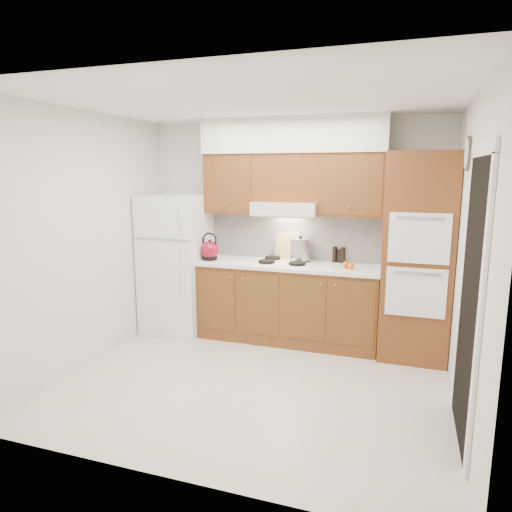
# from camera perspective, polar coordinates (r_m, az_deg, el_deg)

# --- Properties ---
(floor) EXTENTS (3.60, 3.60, 0.00)m
(floor) POSITION_cam_1_polar(r_m,az_deg,el_deg) (4.56, -0.34, -15.48)
(floor) COLOR beige
(floor) RESTS_ON ground
(ceiling) EXTENTS (3.60, 3.60, 0.00)m
(ceiling) POSITION_cam_1_polar(r_m,az_deg,el_deg) (4.14, -0.38, 18.90)
(ceiling) COLOR white
(ceiling) RESTS_ON wall_back
(wall_back) EXTENTS (3.60, 0.02, 2.60)m
(wall_back) POSITION_cam_1_polar(r_m,az_deg,el_deg) (5.58, 4.62, 3.31)
(wall_back) COLOR silver
(wall_back) RESTS_ON floor
(wall_left) EXTENTS (0.02, 3.00, 2.60)m
(wall_left) POSITION_cam_1_polar(r_m,az_deg,el_deg) (5.02, -20.19, 1.90)
(wall_left) COLOR silver
(wall_left) RESTS_ON floor
(wall_right) EXTENTS (0.02, 3.00, 2.60)m
(wall_right) POSITION_cam_1_polar(r_m,az_deg,el_deg) (3.97, 25.08, -0.60)
(wall_right) COLOR silver
(wall_right) RESTS_ON floor
(fridge) EXTENTS (0.75, 0.72, 1.72)m
(fridge) POSITION_cam_1_polar(r_m,az_deg,el_deg) (5.82, -9.87, -0.90)
(fridge) COLOR white
(fridge) RESTS_ON floor
(base_cabinets) EXTENTS (2.11, 0.60, 0.90)m
(base_cabinets) POSITION_cam_1_polar(r_m,az_deg,el_deg) (5.46, 3.99, -5.96)
(base_cabinets) COLOR brown
(base_cabinets) RESTS_ON floor
(countertop) EXTENTS (2.13, 0.62, 0.04)m
(countertop) POSITION_cam_1_polar(r_m,az_deg,el_deg) (5.34, 4.02, -1.14)
(countertop) COLOR white
(countertop) RESTS_ON base_cabinets
(backsplash) EXTENTS (2.11, 0.03, 0.56)m
(backsplash) POSITION_cam_1_polar(r_m,az_deg,el_deg) (5.57, 4.82, 2.47)
(backsplash) COLOR white
(backsplash) RESTS_ON countertop
(oven_cabinet) EXTENTS (0.70, 0.65, 2.20)m
(oven_cabinet) POSITION_cam_1_polar(r_m,az_deg,el_deg) (5.13, 19.49, -0.16)
(oven_cabinet) COLOR brown
(oven_cabinet) RESTS_ON floor
(upper_cab_left) EXTENTS (0.63, 0.33, 0.70)m
(upper_cab_left) POSITION_cam_1_polar(r_m,az_deg,el_deg) (5.60, -2.92, 9.00)
(upper_cab_left) COLOR brown
(upper_cab_left) RESTS_ON wall_back
(upper_cab_right) EXTENTS (0.73, 0.33, 0.70)m
(upper_cab_right) POSITION_cam_1_polar(r_m,az_deg,el_deg) (5.25, 11.96, 8.69)
(upper_cab_right) COLOR brown
(upper_cab_right) RESTS_ON wall_back
(range_hood) EXTENTS (0.75, 0.45, 0.15)m
(range_hood) POSITION_cam_1_polar(r_m,az_deg,el_deg) (5.34, 3.82, 5.97)
(range_hood) COLOR silver
(range_hood) RESTS_ON wall_back
(upper_cab_over_hood) EXTENTS (0.75, 0.33, 0.55)m
(upper_cab_over_hood) POSITION_cam_1_polar(r_m,az_deg,el_deg) (5.38, 4.03, 9.73)
(upper_cab_over_hood) COLOR brown
(upper_cab_over_hood) RESTS_ON range_hood
(soffit) EXTENTS (2.13, 0.36, 0.40)m
(soffit) POSITION_cam_1_polar(r_m,az_deg,el_deg) (5.37, 4.59, 14.79)
(soffit) COLOR silver
(soffit) RESTS_ON wall_back
(cooktop) EXTENTS (0.74, 0.50, 0.01)m
(cooktop) POSITION_cam_1_polar(r_m,az_deg,el_deg) (5.36, 3.56, -0.80)
(cooktop) COLOR white
(cooktop) RESTS_ON countertop
(doorway) EXTENTS (0.02, 0.90, 2.10)m
(doorway) POSITION_cam_1_polar(r_m,az_deg,el_deg) (3.68, 25.19, -5.42)
(doorway) COLOR black
(doorway) RESTS_ON floor
(wall_clock) EXTENTS (0.02, 0.30, 0.30)m
(wall_clock) POSITION_cam_1_polar(r_m,az_deg,el_deg) (4.45, 24.97, 11.53)
(wall_clock) COLOR #3F3833
(wall_clock) RESTS_ON wall_right
(kettle) EXTENTS (0.28, 0.28, 0.22)m
(kettle) POSITION_cam_1_polar(r_m,az_deg,el_deg) (5.54, -5.80, 0.74)
(kettle) COLOR maroon
(kettle) RESTS_ON countertop
(cutting_board) EXTENTS (0.30, 0.11, 0.38)m
(cutting_board) POSITION_cam_1_polar(r_m,az_deg,el_deg) (5.57, 3.91, 1.64)
(cutting_board) COLOR tan
(cutting_board) RESTS_ON countertop
(stock_pot) EXTENTS (0.26, 0.26, 0.24)m
(stock_pot) POSITION_cam_1_polar(r_m,az_deg,el_deg) (5.40, 5.57, 0.82)
(stock_pot) COLOR silver
(stock_pot) RESTS_ON cooktop
(condiment_a) EXTENTS (0.07, 0.07, 0.18)m
(condiment_a) POSITION_cam_1_polar(r_m,az_deg,el_deg) (5.47, 9.80, 0.21)
(condiment_a) COLOR black
(condiment_a) RESTS_ON countertop
(condiment_b) EXTENTS (0.07, 0.07, 0.18)m
(condiment_b) POSITION_cam_1_polar(r_m,az_deg,el_deg) (5.44, 10.77, 0.12)
(condiment_b) COLOR black
(condiment_b) RESTS_ON countertop
(condiment_c) EXTENTS (0.06, 0.06, 0.15)m
(condiment_c) POSITION_cam_1_polar(r_m,az_deg,el_deg) (5.47, 10.38, 0.01)
(condiment_c) COLOR black
(condiment_c) RESTS_ON countertop
(orange_near) EXTENTS (0.09, 0.09, 0.07)m
(orange_near) POSITION_cam_1_polar(r_m,az_deg,el_deg) (5.10, 11.77, -1.24)
(orange_near) COLOR #FF660D
(orange_near) RESTS_ON countertop
(orange_far) EXTENTS (0.10, 0.10, 0.07)m
(orange_far) POSITION_cam_1_polar(r_m,az_deg,el_deg) (5.16, 11.18, -1.07)
(orange_far) COLOR #D5680B
(orange_far) RESTS_ON countertop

